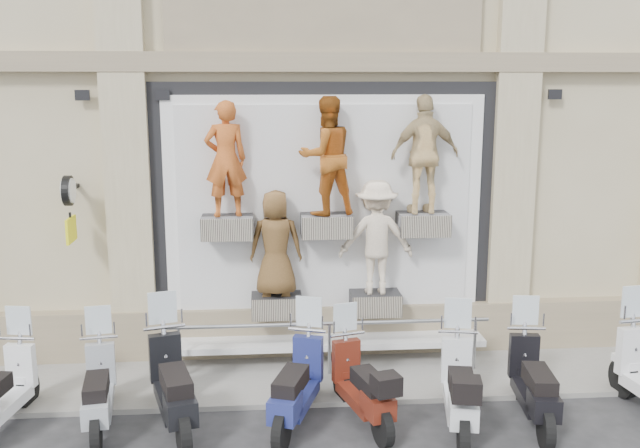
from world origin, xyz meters
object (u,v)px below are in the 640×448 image
at_px(guard_rail, 329,350).
at_px(scooter_e, 297,369).
at_px(scooter_d, 172,368).
at_px(scooter_g, 460,372).
at_px(scooter_f, 362,370).
at_px(clock_sign_bracket, 69,200).
at_px(scooter_c, 98,375).
at_px(scooter_h, 534,367).

bearing_deg(guard_rail, scooter_e, -111.35).
bearing_deg(scooter_d, scooter_g, -20.48).
xyz_separation_m(scooter_e, scooter_g, (2.14, -0.28, 0.00)).
relative_size(scooter_d, scooter_f, 1.13).
xyz_separation_m(guard_rail, scooter_d, (-2.22, -1.44, 0.39)).
bearing_deg(clock_sign_bracket, scooter_c, -69.23).
xyz_separation_m(clock_sign_bracket, scooter_f, (4.20, -1.95, -2.04)).
distance_m(clock_sign_bracket, scooter_c, 2.82).
distance_m(scooter_f, scooter_h, 2.32).
bearing_deg(guard_rail, clock_sign_bracket, 173.16).
bearing_deg(guard_rail, scooter_h, -32.20).
height_order(scooter_d, scooter_e, scooter_d).
bearing_deg(clock_sign_bracket, guard_rail, -6.84).
relative_size(clock_sign_bracket, scooter_e, 0.51).
distance_m(clock_sign_bracket, scooter_d, 3.20).
relative_size(guard_rail, clock_sign_bracket, 4.96).
bearing_deg(scooter_f, scooter_d, 163.64).
xyz_separation_m(scooter_c, scooter_f, (3.51, -0.13, -0.00)).
bearing_deg(guard_rail, scooter_g, -48.46).
bearing_deg(scooter_g, guard_rail, 142.41).
bearing_deg(scooter_h, scooter_f, -176.81).
height_order(scooter_f, scooter_h, scooter_h).
xyz_separation_m(clock_sign_bracket, scooter_d, (1.68, -1.91, -1.95)).
bearing_deg(scooter_h, guard_rail, 155.07).
distance_m(guard_rail, clock_sign_bracket, 4.57).
bearing_deg(scooter_g, scooter_c, -174.05).
height_order(guard_rail, scooter_h, scooter_h).
bearing_deg(scooter_g, scooter_e, -176.62).
height_order(clock_sign_bracket, scooter_h, clock_sign_bracket).
height_order(clock_sign_bracket, scooter_f, clock_sign_bracket).
distance_m(scooter_c, scooter_d, 0.99).
bearing_deg(clock_sign_bracket, scooter_e, -30.43).
bearing_deg(scooter_e, scooter_d, -163.14).
relative_size(clock_sign_bracket, scooter_c, 0.55).
bearing_deg(clock_sign_bracket, scooter_f, -24.90).
bearing_deg(scooter_d, scooter_e, -17.08).
bearing_deg(scooter_g, scooter_d, -174.03).
relative_size(guard_rail, scooter_e, 2.55).
xyz_separation_m(guard_rail, scooter_g, (1.56, -1.76, 0.34)).
height_order(scooter_d, scooter_g, scooter_d).
distance_m(scooter_g, scooter_h, 1.06).
height_order(guard_rail, clock_sign_bracket, clock_sign_bracket).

